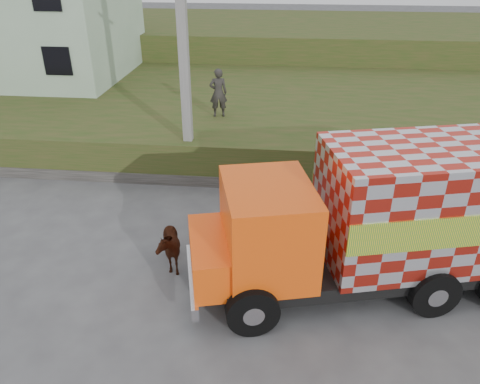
# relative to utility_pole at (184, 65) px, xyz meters

# --- Properties ---
(ground) EXTENTS (120.00, 120.00, 0.00)m
(ground) POSITION_rel_utility_pole_xyz_m (1.00, -4.60, -4.08)
(ground) COLOR #474749
(ground) RESTS_ON ground
(embankment) EXTENTS (40.00, 12.00, 1.50)m
(embankment) POSITION_rel_utility_pole_xyz_m (1.00, 5.40, -3.33)
(embankment) COLOR #2A4617
(embankment) RESTS_ON ground
(embankment_far) EXTENTS (40.00, 12.00, 3.00)m
(embankment_far) POSITION_rel_utility_pole_xyz_m (1.00, 17.40, -2.58)
(embankment_far) COLOR #2A4617
(embankment_far) RESTS_ON ground
(retaining_strip) EXTENTS (16.00, 0.50, 0.40)m
(retaining_strip) POSITION_rel_utility_pole_xyz_m (-1.00, -0.40, -3.88)
(retaining_strip) COLOR #595651
(retaining_strip) RESTS_ON ground
(building) EXTENTS (10.00, 8.00, 6.00)m
(building) POSITION_rel_utility_pole_xyz_m (-10.00, 8.40, 0.42)
(building) COLOR #ABC7A9
(building) RESTS_ON embankment
(utility_pole) EXTENTS (1.20, 0.30, 8.00)m
(utility_pole) POSITION_rel_utility_pole_xyz_m (0.00, 0.00, 0.00)
(utility_pole) COLOR gray
(utility_pole) RESTS_ON ground
(cargo_truck) EXTENTS (8.50, 4.45, 3.62)m
(cargo_truck) POSITION_rel_utility_pole_xyz_m (5.72, -5.33, -2.21)
(cargo_truck) COLOR black
(cargo_truck) RESTS_ON ground
(cow) EXTENTS (1.19, 1.65, 1.27)m
(cow) POSITION_rel_utility_pole_xyz_m (0.42, -5.16, -3.44)
(cow) COLOR #371F0D
(cow) RESTS_ON ground
(pedestrian) EXTENTS (0.77, 0.58, 1.88)m
(pedestrian) POSITION_rel_utility_pole_xyz_m (0.69, 2.61, -1.63)
(pedestrian) COLOR #302D2A
(pedestrian) RESTS_ON embankment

